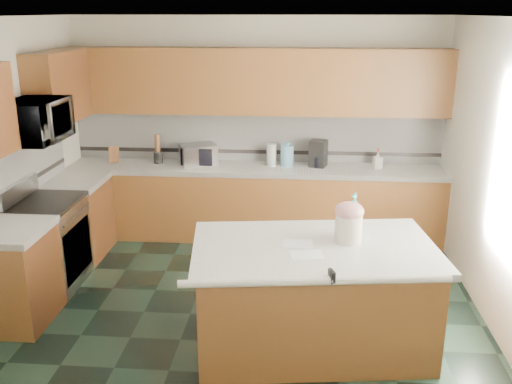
# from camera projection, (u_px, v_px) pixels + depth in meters

# --- Properties ---
(floor) EXTENTS (4.60, 4.60, 0.00)m
(floor) POSITION_uv_depth(u_px,v_px,m) (237.00, 316.00, 5.38)
(floor) COLOR black
(floor) RESTS_ON ground
(ceiling) EXTENTS (4.60, 4.60, 0.00)m
(ceiling) POSITION_uv_depth(u_px,v_px,m) (234.00, 17.00, 4.56)
(ceiling) COLOR white
(ceiling) RESTS_ON ground
(wall_back) EXTENTS (4.60, 0.04, 2.70)m
(wall_back) POSITION_uv_depth(u_px,v_px,m) (257.00, 127.00, 7.17)
(wall_back) COLOR white
(wall_back) RESTS_ON ground
(wall_front) EXTENTS (4.60, 0.04, 2.70)m
(wall_front) POSITION_uv_depth(u_px,v_px,m) (181.00, 313.00, 2.76)
(wall_front) COLOR white
(wall_front) RESTS_ON ground
(wall_right) EXTENTS (0.04, 4.60, 2.70)m
(wall_right) POSITION_uv_depth(u_px,v_px,m) (510.00, 185.00, 4.79)
(wall_right) COLOR white
(wall_right) RESTS_ON ground
(back_base_cab) EXTENTS (4.60, 0.60, 0.86)m
(back_base_cab) POSITION_uv_depth(u_px,v_px,m) (255.00, 204.00, 7.15)
(back_base_cab) COLOR #33190C
(back_base_cab) RESTS_ON ground
(back_countertop) EXTENTS (4.60, 0.64, 0.06)m
(back_countertop) POSITION_uv_depth(u_px,v_px,m) (255.00, 169.00, 7.01)
(back_countertop) COLOR white
(back_countertop) RESTS_ON back_base_cab
(back_upper_cab) EXTENTS (4.60, 0.33, 0.78)m
(back_upper_cab) POSITION_uv_depth(u_px,v_px,m) (255.00, 81.00, 6.81)
(back_upper_cab) COLOR #33190C
(back_upper_cab) RESTS_ON wall_back
(back_backsplash) EXTENTS (4.60, 0.02, 0.63)m
(back_backsplash) POSITION_uv_depth(u_px,v_px,m) (256.00, 136.00, 7.17)
(back_backsplash) COLOR silver
(back_backsplash) RESTS_ON back_countertop
(back_accent_band) EXTENTS (4.60, 0.01, 0.05)m
(back_accent_band) POSITION_uv_depth(u_px,v_px,m) (256.00, 152.00, 7.23)
(back_accent_band) COLOR black
(back_accent_band) RESTS_ON back_countertop
(left_base_cab_rear) EXTENTS (0.60, 0.82, 0.86)m
(left_base_cab_rear) POSITION_uv_depth(u_px,v_px,m) (78.00, 219.00, 6.62)
(left_base_cab_rear) COLOR #33190C
(left_base_cab_rear) RESTS_ON ground
(left_counter_rear) EXTENTS (0.64, 0.82, 0.06)m
(left_counter_rear) POSITION_uv_depth(u_px,v_px,m) (75.00, 182.00, 6.48)
(left_counter_rear) COLOR white
(left_counter_rear) RESTS_ON left_base_cab_rear
(left_base_cab_front) EXTENTS (0.60, 0.72, 0.86)m
(left_base_cab_front) POSITION_uv_depth(u_px,v_px,m) (15.00, 278.00, 5.17)
(left_base_cab_front) COLOR #33190C
(left_base_cab_front) RESTS_ON ground
(left_counter_front) EXTENTS (0.64, 0.72, 0.06)m
(left_counter_front) POSITION_uv_depth(u_px,v_px,m) (8.00, 231.00, 5.03)
(left_counter_front) COLOR white
(left_counter_front) RESTS_ON left_base_cab_front
(left_backsplash) EXTENTS (0.02, 2.30, 0.63)m
(left_backsplash) POSITION_uv_depth(u_px,v_px,m) (15.00, 169.00, 5.70)
(left_backsplash) COLOR silver
(left_backsplash) RESTS_ON wall_left
(left_accent_band) EXTENTS (0.01, 2.30, 0.05)m
(left_accent_band) POSITION_uv_depth(u_px,v_px,m) (18.00, 188.00, 5.76)
(left_accent_band) COLOR black
(left_accent_band) RESTS_ON wall_left
(left_upper_cab_rear) EXTENTS (0.33, 1.09, 0.78)m
(left_upper_cab_rear) POSITION_uv_depth(u_px,v_px,m) (58.00, 87.00, 6.30)
(left_upper_cab_rear) COLOR #33190C
(left_upper_cab_rear) RESTS_ON wall_left
(range_body) EXTENTS (0.60, 0.76, 0.88)m
(range_body) POSITION_uv_depth(u_px,v_px,m) (50.00, 245.00, 5.87)
(range_body) COLOR #B7B7BC
(range_body) RESTS_ON ground
(range_oven_door) EXTENTS (0.02, 0.68, 0.55)m
(range_oven_door) POSITION_uv_depth(u_px,v_px,m) (77.00, 250.00, 5.86)
(range_oven_door) COLOR black
(range_oven_door) RESTS_ON range_body
(range_cooktop) EXTENTS (0.62, 0.78, 0.04)m
(range_cooktop) POSITION_uv_depth(u_px,v_px,m) (44.00, 203.00, 5.73)
(range_cooktop) COLOR black
(range_cooktop) RESTS_ON range_body
(range_handle) EXTENTS (0.02, 0.66, 0.02)m
(range_handle) POSITION_uv_depth(u_px,v_px,m) (77.00, 215.00, 5.74)
(range_handle) COLOR #B7B7BC
(range_handle) RESTS_ON range_body
(range_backguard) EXTENTS (0.06, 0.76, 0.18)m
(range_backguard) POSITION_uv_depth(u_px,v_px,m) (18.00, 191.00, 5.72)
(range_backguard) COLOR #B7B7BC
(range_backguard) RESTS_ON range_body
(microwave) EXTENTS (0.50, 0.73, 0.41)m
(microwave) POSITION_uv_depth(u_px,v_px,m) (35.00, 121.00, 5.48)
(microwave) COLOR #B7B7BC
(microwave) RESTS_ON wall_left
(island_base) EXTENTS (2.00, 1.30, 0.86)m
(island_base) POSITION_uv_depth(u_px,v_px,m) (313.00, 299.00, 4.80)
(island_base) COLOR #33190C
(island_base) RESTS_ON ground
(island_top) EXTENTS (2.11, 1.42, 0.06)m
(island_top) POSITION_uv_depth(u_px,v_px,m) (314.00, 249.00, 4.66)
(island_top) COLOR white
(island_top) RESTS_ON island_base
(island_bullnose) EXTENTS (1.97, 0.31, 0.06)m
(island_bullnose) POSITION_uv_depth(u_px,v_px,m) (316.00, 281.00, 4.10)
(island_bullnose) COLOR white
(island_bullnose) RESTS_ON island_base
(treat_jar) EXTENTS (0.29, 0.29, 0.23)m
(treat_jar) POSITION_uv_depth(u_px,v_px,m) (348.00, 228.00, 4.69)
(treat_jar) COLOR silver
(treat_jar) RESTS_ON island_top
(treat_jar_lid) EXTENTS (0.24, 0.24, 0.15)m
(treat_jar_lid) POSITION_uv_depth(u_px,v_px,m) (349.00, 211.00, 4.64)
(treat_jar_lid) COLOR tan
(treat_jar_lid) RESTS_ON treat_jar
(treat_jar_knob) EXTENTS (0.08, 0.03, 0.03)m
(treat_jar_knob) POSITION_uv_depth(u_px,v_px,m) (350.00, 205.00, 4.63)
(treat_jar_knob) COLOR tan
(treat_jar_knob) RESTS_ON treat_jar_lid
(treat_jar_knob_end_l) EXTENTS (0.04, 0.04, 0.04)m
(treat_jar_knob_end_l) POSITION_uv_depth(u_px,v_px,m) (345.00, 205.00, 4.63)
(treat_jar_knob_end_l) COLOR tan
(treat_jar_knob_end_l) RESTS_ON treat_jar_lid
(treat_jar_knob_end_r) EXTENTS (0.04, 0.04, 0.04)m
(treat_jar_knob_end_r) POSITION_uv_depth(u_px,v_px,m) (355.00, 205.00, 4.63)
(treat_jar_knob_end_r) COLOR tan
(treat_jar_knob_end_r) RESTS_ON treat_jar_lid
(soap_bottle_island) EXTENTS (0.19, 0.19, 0.38)m
(soap_bottle_island) POSITION_uv_depth(u_px,v_px,m) (354.00, 215.00, 4.78)
(soap_bottle_island) COLOR teal
(soap_bottle_island) RESTS_ON island_top
(paper_sheet_a) EXTENTS (0.29, 0.23, 0.00)m
(paper_sheet_a) POSITION_uv_depth(u_px,v_px,m) (307.00, 255.00, 4.46)
(paper_sheet_a) COLOR white
(paper_sheet_a) RESTS_ON island_top
(paper_sheet_b) EXTENTS (0.25, 0.20, 0.00)m
(paper_sheet_b) POSITION_uv_depth(u_px,v_px,m) (298.00, 244.00, 4.68)
(paper_sheet_b) COLOR white
(paper_sheet_b) RESTS_ON island_top
(clamp_body) EXTENTS (0.05, 0.10, 0.08)m
(clamp_body) POSITION_uv_depth(u_px,v_px,m) (332.00, 276.00, 4.10)
(clamp_body) COLOR black
(clamp_body) RESTS_ON island_top
(clamp_handle) EXTENTS (0.01, 0.06, 0.01)m
(clamp_handle) POSITION_uv_depth(u_px,v_px,m) (332.00, 282.00, 4.05)
(clamp_handle) COLOR black
(clamp_handle) RESTS_ON island_top
(knife_block) EXTENTS (0.14, 0.17, 0.23)m
(knife_block) POSITION_uv_depth(u_px,v_px,m) (114.00, 155.00, 7.15)
(knife_block) COLOR #472814
(knife_block) RESTS_ON back_countertop
(utensil_crock) EXTENTS (0.12, 0.12, 0.15)m
(utensil_crock) POSITION_uv_depth(u_px,v_px,m) (158.00, 157.00, 7.14)
(utensil_crock) COLOR black
(utensil_crock) RESTS_ON back_countertop
(utensil_bundle) EXTENTS (0.07, 0.07, 0.22)m
(utensil_bundle) POSITION_uv_depth(u_px,v_px,m) (157.00, 143.00, 7.09)
(utensil_bundle) COLOR #472814
(utensil_bundle) RESTS_ON utensil_crock
(toaster_oven) EXTENTS (0.51, 0.44, 0.25)m
(toaster_oven) POSITION_uv_depth(u_px,v_px,m) (198.00, 155.00, 7.06)
(toaster_oven) COLOR #B7B7BC
(toaster_oven) RESTS_ON back_countertop
(toaster_oven_door) EXTENTS (0.39, 0.01, 0.21)m
(toaster_oven_door) POSITION_uv_depth(u_px,v_px,m) (196.00, 157.00, 6.93)
(toaster_oven_door) COLOR black
(toaster_oven_door) RESTS_ON toaster_oven
(paper_towel) EXTENTS (0.12, 0.12, 0.27)m
(paper_towel) POSITION_uv_depth(u_px,v_px,m) (271.00, 154.00, 7.04)
(paper_towel) COLOR white
(paper_towel) RESTS_ON back_countertop
(paper_towel_base) EXTENTS (0.18, 0.18, 0.01)m
(paper_towel_base) POSITION_uv_depth(u_px,v_px,m) (271.00, 164.00, 7.07)
(paper_towel_base) COLOR #B7B7BC
(paper_towel_base) RESTS_ON back_countertop
(water_jug) EXTENTS (0.16, 0.16, 0.26)m
(water_jug) POSITION_uv_depth(u_px,v_px,m) (287.00, 156.00, 6.98)
(water_jug) COLOR #68A3C7
(water_jug) RESTS_ON back_countertop
(water_jug_neck) EXTENTS (0.07, 0.07, 0.04)m
(water_jug_neck) POSITION_uv_depth(u_px,v_px,m) (287.00, 144.00, 6.94)
(water_jug_neck) COLOR #68A3C7
(water_jug_neck) RESTS_ON water_jug
(coffee_maker) EXTENTS (0.24, 0.25, 0.32)m
(coffee_maker) POSITION_uv_depth(u_px,v_px,m) (318.00, 153.00, 6.96)
(coffee_maker) COLOR black
(coffee_maker) RESTS_ON back_countertop
(coffee_carafe) EXTENTS (0.13, 0.13, 0.13)m
(coffee_carafe) POSITION_uv_depth(u_px,v_px,m) (318.00, 162.00, 6.95)
(coffee_carafe) COLOR black
(coffee_carafe) RESTS_ON back_countertop
(soap_bottle_back) EXTENTS (0.12, 0.12, 0.21)m
(soap_bottle_back) POSITION_uv_depth(u_px,v_px,m) (378.00, 160.00, 6.90)
(soap_bottle_back) COLOR white
(soap_bottle_back) RESTS_ON back_countertop
(soap_back_cap) EXTENTS (0.02, 0.02, 0.03)m
(soap_back_cap) POSITION_uv_depth(u_px,v_px,m) (378.00, 150.00, 6.86)
(soap_back_cap) COLOR red
(soap_back_cap) RESTS_ON soap_bottle_back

